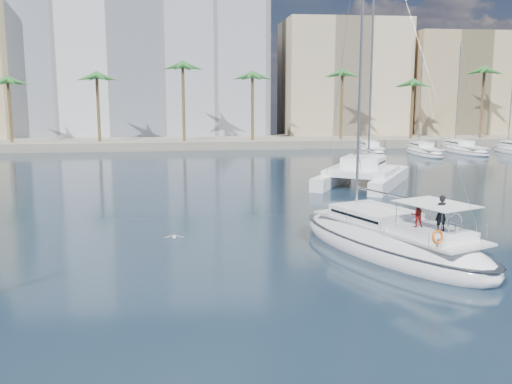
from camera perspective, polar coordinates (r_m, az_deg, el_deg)
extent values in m
plane|color=black|center=(28.17, 2.92, -6.78)|extent=(160.00, 160.00, 0.00)
cube|color=gray|center=(88.02, -3.99, 5.00)|extent=(120.00, 14.00, 1.20)
cube|color=silver|center=(100.01, -11.54, 13.10)|extent=(42.00, 16.00, 28.00)
cube|color=beige|center=(100.22, 8.55, 10.89)|extent=(20.00, 14.00, 20.00)
cube|color=tan|center=(105.49, 19.52, 9.84)|extent=(18.00, 12.00, 18.00)
cylinder|color=brown|center=(83.75, -3.87, 7.94)|extent=(0.44, 0.44, 10.50)
sphere|color=#266828|center=(83.74, -3.92, 11.54)|extent=(3.60, 3.60, 3.60)
cylinder|color=brown|center=(92.15, 17.94, 7.67)|extent=(0.44, 0.44, 10.50)
sphere|color=#266828|center=(92.14, 18.12, 10.93)|extent=(3.60, 3.60, 3.60)
ellipsoid|color=white|center=(30.02, 13.28, -5.19)|extent=(8.87, 13.76, 2.73)
ellipsoid|color=black|center=(29.92, 13.31, -4.47)|extent=(8.96, 13.89, 0.18)
cube|color=silver|center=(29.59, 13.69, -3.36)|extent=(6.50, 10.26, 0.12)
cube|color=white|center=(30.61, 11.78, -2.16)|extent=(4.24, 5.05, 0.60)
cube|color=black|center=(30.61, 11.78, -2.12)|extent=(4.07, 4.59, 0.14)
cylinder|color=#B7BABF|center=(31.18, 10.45, 13.50)|extent=(0.15, 0.15, 17.25)
cylinder|color=#B7BABF|center=(29.55, 13.31, -0.27)|extent=(2.12, 4.96, 0.11)
cube|color=white|center=(27.80, 17.27, -3.87)|extent=(3.56, 3.99, 0.36)
cube|color=silver|center=(27.44, 17.60, -1.14)|extent=(3.56, 3.99, 0.04)
torus|color=silver|center=(26.83, 19.30, -3.00)|extent=(0.91, 0.42, 0.96)
torus|color=#ED5C0C|center=(25.40, 17.70, -4.32)|extent=(0.66, 0.42, 0.64)
imported|color=black|center=(27.21, 18.00, -2.03)|extent=(0.68, 0.53, 1.65)
imported|color=maroon|center=(27.77, 15.81, -2.23)|extent=(0.62, 0.52, 1.13)
cube|color=white|center=(52.38, 8.10, 1.54)|extent=(7.27, 10.90, 1.10)
cube|color=white|center=(51.28, 13.26, 1.19)|extent=(7.27, 10.90, 1.10)
cube|color=white|center=(51.09, 10.52, 2.11)|extent=(8.06, 8.46, 0.50)
cube|color=white|center=(51.58, 10.70, 2.96)|extent=(4.70, 4.80, 1.00)
cube|color=black|center=(51.58, 10.71, 3.02)|extent=(4.47, 4.40, 0.18)
cylinder|color=#B7BABF|center=(53.00, 11.44, 11.26)|extent=(0.18, 0.18, 16.03)
ellipsoid|color=silver|center=(30.08, -8.18, -4.48)|extent=(0.20, 0.39, 0.18)
sphere|color=silver|center=(30.25, -8.17, -4.35)|extent=(0.10, 0.10, 0.10)
cube|color=gray|center=(30.08, -8.70, -4.43)|extent=(0.44, 0.16, 0.11)
cube|color=gray|center=(30.07, -7.65, -4.41)|extent=(0.44, 0.16, 0.11)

